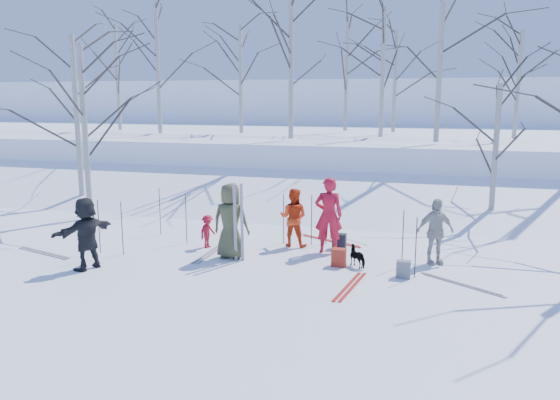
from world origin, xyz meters
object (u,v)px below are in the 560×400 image
(backpack_grey, at_px, (403,269))
(skier_redor_behind, at_px, (293,217))
(dog, at_px, (358,256))
(skier_red_north, at_px, (329,215))
(skier_grey_west, at_px, (86,233))
(skier_olive_center, at_px, (231,221))
(backpack_red, at_px, (339,257))
(skier_red_seated, at_px, (208,231))
(skier_cream_east, at_px, (435,231))
(backpack_dark, at_px, (339,241))

(backpack_grey, bearing_deg, skier_redor_behind, 147.69)
(dog, relative_size, backpack_grey, 1.52)
(skier_red_north, height_order, skier_grey_west, skier_red_north)
(skier_olive_center, bearing_deg, skier_red_north, -152.37)
(skier_grey_west, height_order, dog, skier_grey_west)
(skier_red_north, xyz_separation_m, backpack_red, (0.46, -1.10, -0.74))
(backpack_grey, bearing_deg, skier_grey_west, -169.31)
(skier_redor_behind, relative_size, dog, 2.65)
(skier_red_seated, relative_size, skier_cream_east, 0.55)
(backpack_red, bearing_deg, skier_olive_center, -179.33)
(skier_redor_behind, relative_size, skier_grey_west, 0.93)
(skier_red_north, relative_size, skier_red_seated, 2.21)
(skier_redor_behind, relative_size, backpack_red, 3.65)
(backpack_red, height_order, backpack_dark, backpack_red)
(backpack_red, xyz_separation_m, backpack_grey, (1.49, -0.43, -0.02))
(dog, bearing_deg, skier_grey_west, -31.98)
(skier_olive_center, height_order, skier_grey_west, skier_olive_center)
(skier_olive_center, relative_size, skier_red_north, 0.96)
(skier_redor_behind, bearing_deg, backpack_grey, 149.86)
(skier_redor_behind, relative_size, backpack_grey, 4.03)
(skier_red_north, distance_m, backpack_dark, 0.87)
(skier_olive_center, relative_size, skier_red_seated, 2.13)
(skier_red_north, distance_m, skier_grey_west, 5.75)
(backpack_red, bearing_deg, dog, 12.36)
(skier_olive_center, xyz_separation_m, skier_cream_east, (4.75, 0.84, -0.14))
(backpack_red, bearing_deg, backpack_dark, 99.27)
(skier_cream_east, xyz_separation_m, backpack_red, (-2.11, -0.81, -0.57))
(dog, bearing_deg, skier_olive_center, -46.92)
(skier_olive_center, xyz_separation_m, skier_red_seated, (-0.91, 0.70, -0.49))
(skier_cream_east, bearing_deg, dog, 177.42)
(skier_red_seated, height_order, skier_grey_west, skier_grey_west)
(skier_cream_east, xyz_separation_m, skier_grey_west, (-7.57, -2.55, 0.05))
(skier_olive_center, distance_m, dog, 3.15)
(skier_olive_center, xyz_separation_m, backpack_red, (2.64, 0.03, -0.71))
(skier_red_north, relative_size, dog, 3.30)
(backpack_dark, bearing_deg, skier_red_north, -121.20)
(skier_grey_west, xyz_separation_m, backpack_grey, (6.94, 1.31, -0.64))
(skier_red_north, bearing_deg, skier_red_seated, -3.67)
(skier_olive_center, distance_m, skier_red_seated, 1.25)
(dog, height_order, backpack_dark, dog)
(skier_redor_behind, xyz_separation_m, skier_grey_west, (-4.01, -3.17, 0.06))
(skier_red_seated, bearing_deg, skier_olive_center, -113.67)
(skier_cream_east, relative_size, backpack_grey, 4.09)
(skier_grey_west, bearing_deg, dog, 126.34)
(skier_redor_behind, bearing_deg, skier_grey_west, 40.54)
(skier_red_seated, relative_size, skier_grey_west, 0.52)
(skier_redor_behind, bearing_deg, skier_red_north, 163.82)
(skier_red_north, bearing_deg, skier_cream_east, 162.01)
(skier_grey_west, relative_size, backpack_red, 3.94)
(dog, distance_m, backpack_grey, 1.17)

